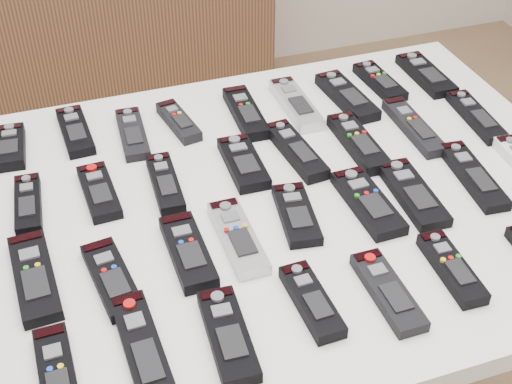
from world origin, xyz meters
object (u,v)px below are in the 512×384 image
object	(u,v)px
remote_15	(296,151)
remote_1	(10,147)
remote_3	(133,134)
remote_5	(246,113)
remote_25	(368,203)
remote_33	(312,301)
remote_9	(426,75)
remote_27	(473,176)
remote_8	(380,82)
remote_23	(238,237)
remote_16	(358,143)
remote_11	(28,204)
remote_18	(476,117)
remote_6	(296,104)
remote_20	(35,277)
remote_14	(243,163)
remote_4	(179,122)
remote_30	(58,379)
remote_35	(452,268)
remote_24	(296,214)
remote_26	(413,194)
sideboard	(79,34)
remote_13	(165,184)
remote_31	(143,350)
remote_2	(75,131)
remote_21	(112,278)
remote_22	(188,252)
remote_34	(388,291)
remote_12	(99,192)
table	(256,225)
remote_7	(347,97)
remote_17	(414,127)
remote_32	(228,335)

from	to	relation	value
remote_15	remote_1	bearing A→B (deg)	154.64
remote_3	remote_5	bearing A→B (deg)	2.67
remote_25	remote_33	size ratio (longest dim) A/B	1.20
remote_9	remote_27	world-z (taller)	same
remote_8	remote_23	size ratio (longest dim) A/B	0.88
remote_5	remote_16	bearing A→B (deg)	-43.12
remote_11	remote_18	size ratio (longest dim) A/B	0.83
remote_6	remote_20	xyz separation A→B (m)	(-0.57, -0.34, -0.00)
remote_14	remote_25	bearing A→B (deg)	-45.44
remote_1	remote_4	bearing A→B (deg)	1.61
remote_30	remote_35	xyz separation A→B (m)	(0.61, 0.01, 0.00)
remote_16	remote_24	world-z (taller)	remote_16
remote_26	remote_15	bearing A→B (deg)	131.06
remote_33	remote_4	bearing A→B (deg)	95.33
sideboard	remote_11	world-z (taller)	remote_11
sideboard	remote_13	xyz separation A→B (m)	(0.00, -1.57, 0.43)
remote_25	remote_31	bearing A→B (deg)	-157.86
remote_4	remote_13	distance (m)	0.21
remote_2	remote_13	world-z (taller)	remote_13
remote_23	remote_11	bearing A→B (deg)	148.00
remote_5	remote_27	size ratio (longest dim) A/B	0.94
remote_23	remote_27	world-z (taller)	same
remote_2	remote_24	bearing A→B (deg)	-51.96
remote_3	remote_25	xyz separation A→B (m)	(0.35, -0.35, 0.00)
remote_21	remote_26	bearing A→B (deg)	-3.55
remote_22	remote_31	size ratio (longest dim) A/B	0.81
remote_25	remote_27	size ratio (longest dim) A/B	0.91
remote_26	remote_31	distance (m)	0.56
remote_34	remote_11	bearing A→B (deg)	141.68
sideboard	remote_12	bearing A→B (deg)	-93.40
remote_18	remote_35	xyz separation A→B (m)	(-0.28, -0.37, 0.00)
remote_12	remote_26	xyz separation A→B (m)	(0.53, -0.19, 0.00)
remote_4	remote_33	bearing A→B (deg)	-92.48
remote_16	remote_15	bearing A→B (deg)	173.55
remote_4	remote_6	bearing A→B (deg)	-13.32
remote_3	remote_9	xyz separation A→B (m)	(0.67, 0.02, 0.00)
remote_4	remote_33	size ratio (longest dim) A/B	0.97
remote_8	remote_22	world-z (taller)	remote_22
remote_13	remote_20	world-z (taller)	remote_13
remote_5	remote_35	xyz separation A→B (m)	(0.16, -0.54, 0.00)
table	sideboard	bearing A→B (deg)	95.08
remote_7	remote_21	xyz separation A→B (m)	(-0.57, -0.38, -0.00)
remote_6	remote_31	size ratio (longest dim) A/B	0.91
remote_16	remote_30	xyz separation A→B (m)	(-0.62, -0.38, -0.00)
remote_12	remote_4	bearing A→B (deg)	40.30
sideboard	remote_5	distance (m)	1.47
remote_3	remote_26	distance (m)	0.56
remote_5	remote_17	distance (m)	0.34
remote_22	remote_32	size ratio (longest dim) A/B	1.01
remote_8	remote_11	xyz separation A→B (m)	(-0.78, -0.19, 0.00)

